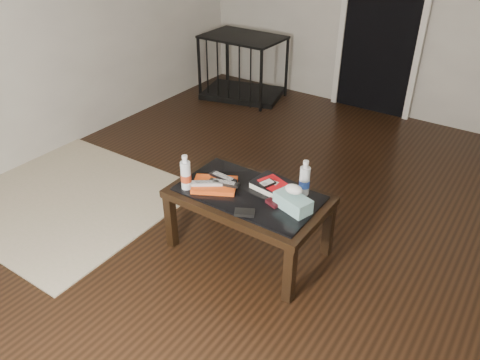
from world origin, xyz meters
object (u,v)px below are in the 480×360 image
at_px(textbook, 273,185).
at_px(water_bottle_right, 305,178).
at_px(pet_crate, 243,77).
at_px(tissue_box, 293,203).
at_px(water_bottle_left, 186,172).
at_px(coffee_table, 249,201).

distance_m(textbook, water_bottle_right, 0.22).
bearing_deg(pet_crate, tissue_box, -65.15).
distance_m(water_bottle_right, tissue_box, 0.20).
xyz_separation_m(water_bottle_left, water_bottle_right, (0.66, 0.37, 0.00)).
bearing_deg(water_bottle_right, textbook, -163.32).
height_order(coffee_table, water_bottle_right, water_bottle_right).
xyz_separation_m(pet_crate, tissue_box, (1.95, -2.34, 0.28)).
relative_size(textbook, water_bottle_left, 1.05).
relative_size(coffee_table, water_bottle_right, 4.20).
height_order(coffee_table, pet_crate, pet_crate).
distance_m(pet_crate, water_bottle_right, 2.91).
height_order(water_bottle_left, water_bottle_right, same).
height_order(water_bottle_right, tissue_box, water_bottle_right).
height_order(textbook, water_bottle_left, water_bottle_left).
xyz_separation_m(textbook, water_bottle_right, (0.19, 0.06, 0.10)).
distance_m(pet_crate, textbook, 2.82).
height_order(coffee_table, textbook, textbook).
relative_size(pet_crate, tissue_box, 4.46).
relative_size(pet_crate, water_bottle_right, 4.31).
xyz_separation_m(coffee_table, water_bottle_right, (0.29, 0.19, 0.18)).
height_order(pet_crate, water_bottle_left, pet_crate).
bearing_deg(textbook, pet_crate, 135.39).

